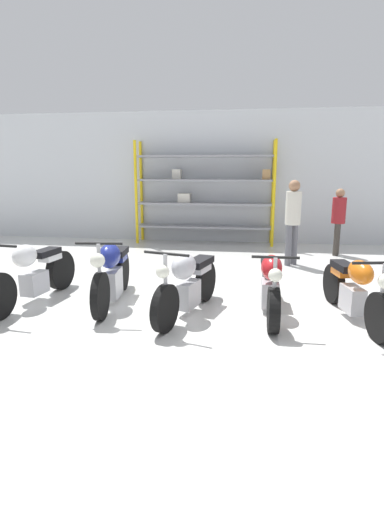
{
  "coord_description": "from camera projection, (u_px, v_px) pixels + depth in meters",
  "views": [
    {
      "loc": [
        0.88,
        -5.61,
        2.02
      ],
      "look_at": [
        0.0,
        0.4,
        0.7
      ],
      "focal_mm": 28.0,
      "sensor_mm": 36.0,
      "label": 1
    }
  ],
  "objects": [
    {
      "name": "back_wall",
      "position": [
        220.0,
        178.0,
        11.13
      ],
      "size": [
        30.0,
        0.08,
        3.6
      ],
      "color": "silver",
      "rests_on": "ground_plane"
    },
    {
      "name": "ground_plane",
      "position": [
        188.0,
        307.0,
        5.97
      ],
      "size": [
        30.0,
        30.0,
        0.0
      ],
      "primitive_type": "plane",
      "color": "silver"
    },
    {
      "name": "shelving_rack",
      "position": [
        204.0,
        191.0,
        10.92
      ],
      "size": [
        3.79,
        0.63,
        2.79
      ],
      "color": "yellow",
      "rests_on": "ground_plane"
    },
    {
      "name": "motorcycle_blue",
      "position": [
        112.0,
        271.0,
        6.06
      ],
      "size": [
        0.64,
        2.06,
        1.07
      ],
      "rotation": [
        0.0,
        0.0,
        -1.47
      ],
      "color": "black",
      "rests_on": "ground_plane"
    },
    {
      "name": "motorcycle_red",
      "position": [
        270.0,
        283.0,
        5.71
      ],
      "size": [
        0.58,
        2.1,
        0.98
      ],
      "rotation": [
        0.0,
        0.0,
        -1.56
      ],
      "color": "black",
      "rests_on": "ground_plane"
    },
    {
      "name": "person_browsing",
      "position": [
        338.0,
        217.0,
        9.46
      ],
      "size": [
        0.4,
        0.4,
        1.58
      ],
      "rotation": [
        0.0,
        0.0,
        2.86
      ],
      "color": "#38332D",
      "rests_on": "ground_plane"
    },
    {
      "name": "person_near_rack",
      "position": [
        293.0,
        215.0,
        8.42
      ],
      "size": [
        0.45,
        0.45,
        1.81
      ],
      "rotation": [
        0.0,
        0.0,
        2.27
      ],
      "color": "#595960",
      "rests_on": "ground_plane"
    },
    {
      "name": "motorcycle_silver",
      "position": [
        188.0,
        282.0,
        5.59
      ],
      "size": [
        0.79,
        1.93,
        1.02
      ],
      "rotation": [
        0.0,
        0.0,
        -1.84
      ],
      "color": "black",
      "rests_on": "ground_plane"
    },
    {
      "name": "motorcycle_orange",
      "position": [
        355.0,
        289.0,
        5.38
      ],
      "size": [
        0.74,
        2.03,
        0.98
      ],
      "rotation": [
        0.0,
        0.0,
        -1.39
      ],
      "color": "black",
      "rests_on": "ground_plane"
    },
    {
      "name": "motorcycle_white",
      "position": [
        31.0,
        274.0,
        6.09
      ],
      "size": [
        0.7,
        2.18,
        1.05
      ],
      "rotation": [
        0.0,
        0.0,
        -1.7
      ],
      "color": "black",
      "rests_on": "ground_plane"
    }
  ]
}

